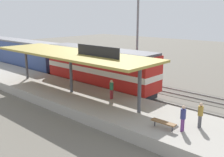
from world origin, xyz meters
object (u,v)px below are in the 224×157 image
at_px(person_boarding, 200,114).
at_px(locomotive, 99,68).
at_px(freight_car, 80,58).
at_px(person_waiting, 111,88).
at_px(light_mast, 138,12).
at_px(person_walking, 183,117).
at_px(passenger_carriage_front, 17,53).
at_px(platform_bench, 163,122).

bearing_deg(person_boarding, locomotive, 72.66).
distance_m(freight_car, person_waiting, 15.90).
xyz_separation_m(light_mast, person_boarding, (-12.02, -14.16, -6.54)).
bearing_deg(locomotive, person_waiting, -125.11).
height_order(light_mast, person_walking, light_mast).
bearing_deg(locomotive, person_boarding, -107.34).
bearing_deg(locomotive, passenger_carriage_front, 90.00).
distance_m(platform_bench, person_boarding, 2.48).
distance_m(locomotive, person_walking, 14.05).
distance_m(freight_car, person_boarding, 23.60).
height_order(passenger_carriage_front, person_waiting, passenger_carriage_front).
bearing_deg(locomotive, freight_car, 61.25).
bearing_deg(person_boarding, person_waiting, 86.15).
distance_m(locomotive, passenger_carriage_front, 18.00).
relative_size(passenger_carriage_front, person_waiting, 11.70).
bearing_deg(freight_car, light_mast, -67.52).
height_order(platform_bench, person_boarding, person_boarding).
bearing_deg(passenger_carriage_front, platform_bench, -101.36).
relative_size(person_waiting, person_boarding, 1.00).
bearing_deg(platform_bench, freight_car, 62.37).
relative_size(platform_bench, passenger_carriage_front, 0.08).
distance_m(passenger_carriage_front, person_boarding, 31.80).
relative_size(locomotive, freight_car, 1.20).
bearing_deg(person_boarding, light_mast, 49.67).
bearing_deg(person_waiting, platform_bench, -109.36).
bearing_deg(locomotive, platform_bench, -116.82).
height_order(person_walking, person_boarding, same).
bearing_deg(person_walking, passenger_carriage_front, 79.98).
height_order(freight_car, person_walking, freight_car).
relative_size(freight_car, person_walking, 7.02).
height_order(passenger_carriage_front, freight_car, passenger_carriage_front).
xyz_separation_m(locomotive, light_mast, (7.80, 0.65, 5.99)).
relative_size(locomotive, person_waiting, 8.44).
xyz_separation_m(platform_bench, person_waiting, (2.34, 6.66, 0.51)).
xyz_separation_m(passenger_carriage_front, freight_car, (4.60, -9.62, -0.34)).
relative_size(platform_bench, freight_car, 0.14).
relative_size(locomotive, light_mast, 1.23).
bearing_deg(light_mast, platform_bench, -137.80).
distance_m(person_waiting, person_boarding, 8.33).
xyz_separation_m(platform_bench, passenger_carriage_front, (6.00, 29.87, 0.97)).
xyz_separation_m(light_mast, person_walking, (-13.27, -13.58, -6.54)).
height_order(locomotive, person_walking, locomotive).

